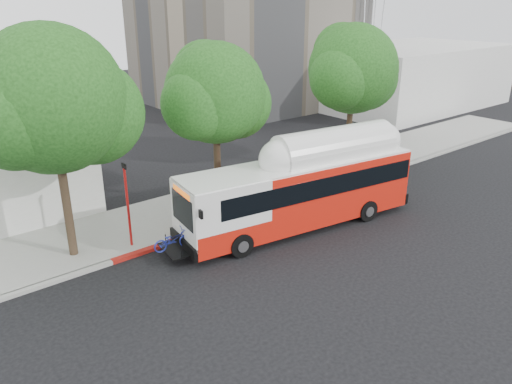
{
  "coord_description": "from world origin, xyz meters",
  "views": [
    {
      "loc": [
        -14.97,
        -14.32,
        10.49
      ],
      "look_at": [
        -0.86,
        3.0,
        1.76
      ],
      "focal_mm": 35.0,
      "sensor_mm": 36.0,
      "label": 1
    }
  ],
  "objects": [
    {
      "name": "horizon_block",
      "position": [
        30.0,
        16.0,
        3.0
      ],
      "size": [
        20.0,
        12.0,
        6.0
      ],
      "primitive_type": "cube",
      "color": "silver",
      "rests_on": "ground"
    },
    {
      "name": "red_curb_segment",
      "position": [
        -3.0,
        3.9,
        0.08
      ],
      "size": [
        10.0,
        0.32,
        0.16
      ],
      "primitive_type": "cube",
      "color": "maroon",
      "rests_on": "ground"
    },
    {
      "name": "ground",
      "position": [
        0.0,
        0.0,
        0.0
      ],
      "size": [
        120.0,
        120.0,
        0.0
      ],
      "primitive_type": "plane",
      "color": "black",
      "rests_on": "ground"
    },
    {
      "name": "street_tree_left",
      "position": [
        -8.53,
        5.56,
        6.6
      ],
      "size": [
        6.67,
        5.8,
        9.74
      ],
      "color": "#2D2116",
      "rests_on": "ground"
    },
    {
      "name": "signal_pole",
      "position": [
        -6.69,
        4.67,
        2.04
      ],
      "size": [
        0.11,
        0.38,
        3.99
      ],
      "color": "#AD1412",
      "rests_on": "ground"
    },
    {
      "name": "sidewalk",
      "position": [
        0.0,
        6.5,
        0.07
      ],
      "size": [
        60.0,
        5.0,
        0.15
      ],
      "primitive_type": "cube",
      "color": "gray",
      "rests_on": "ground"
    },
    {
      "name": "curb_strip",
      "position": [
        0.0,
        3.9,
        0.07
      ],
      "size": [
        60.0,
        0.3,
        0.15
      ],
      "primitive_type": "cube",
      "color": "gray",
      "rests_on": "ground"
    },
    {
      "name": "transit_bus",
      "position": [
        0.73,
        1.55,
        1.77
      ],
      "size": [
        13.04,
        4.26,
        3.8
      ],
      "rotation": [
        0.0,
        0.0,
        -0.14
      ],
      "color": "red",
      "rests_on": "ground"
    },
    {
      "name": "street_tree_mid",
      "position": [
        -0.59,
        6.06,
        5.91
      ],
      "size": [
        5.75,
        5.0,
        8.62
      ],
      "color": "#2D2116",
      "rests_on": "ground"
    },
    {
      "name": "street_tree_right",
      "position": [
        9.44,
        5.86,
        6.26
      ],
      "size": [
        6.21,
        5.4,
        9.18
      ],
      "color": "#2D2116",
      "rests_on": "ground"
    }
  ]
}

